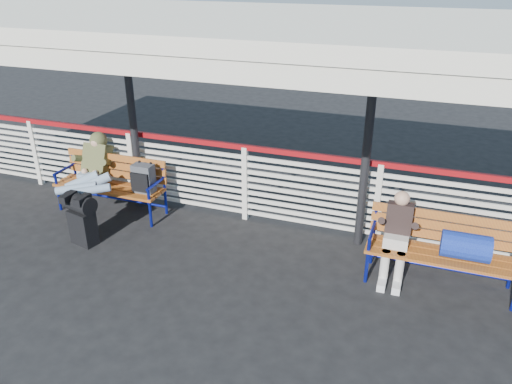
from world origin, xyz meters
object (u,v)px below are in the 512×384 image
at_px(bench_left, 121,179).
at_px(companion_person, 397,236).
at_px(luggage_stack, 82,217).
at_px(bench_right, 453,245).
at_px(traveler_man, 89,179).

distance_m(bench_left, companion_person, 4.29).
relative_size(luggage_stack, bench_right, 0.43).
relative_size(bench_left, bench_right, 1.00).
xyz_separation_m(bench_right, traveler_man, (-5.28, 0.02, 0.10)).
bearing_deg(luggage_stack, companion_person, 22.22).
xyz_separation_m(luggage_stack, bench_right, (4.93, 0.66, 0.17)).
bearing_deg(luggage_stack, bench_right, 21.18).
xyz_separation_m(luggage_stack, companion_person, (4.26, 0.65, 0.17)).
bearing_deg(bench_left, bench_right, -4.28).
bearing_deg(traveler_man, companion_person, -0.42).
relative_size(bench_left, companion_person, 1.57).
bearing_deg(bench_right, companion_person, -179.11).
height_order(bench_right, traveler_man, traveler_man).
distance_m(luggage_stack, traveler_man, 0.81).
bearing_deg(traveler_man, bench_left, 45.93).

